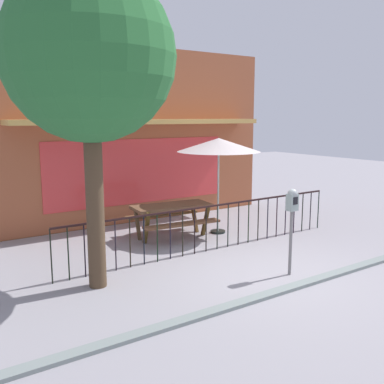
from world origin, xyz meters
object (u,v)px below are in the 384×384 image
Objects in this scene: picnic_table_left at (172,212)px; parking_meter_near at (292,209)px; patio_umbrella at (219,145)px; street_tree at (89,57)px.

parking_meter_near is (0.47, -3.24, 0.58)m from picnic_table_left.
patio_umbrella is at bearing 77.18° from parking_meter_near.
picnic_table_left is at bearing 35.63° from street_tree.
picnic_table_left is 3.32m from parking_meter_near.
street_tree reaches higher than picnic_table_left.
picnic_table_left is 0.85× the size of patio_umbrella.
street_tree reaches higher than patio_umbrella.
patio_umbrella is 0.45× the size of street_tree.
parking_meter_near is 4.15m from street_tree.
picnic_table_left is 0.39× the size of street_tree.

